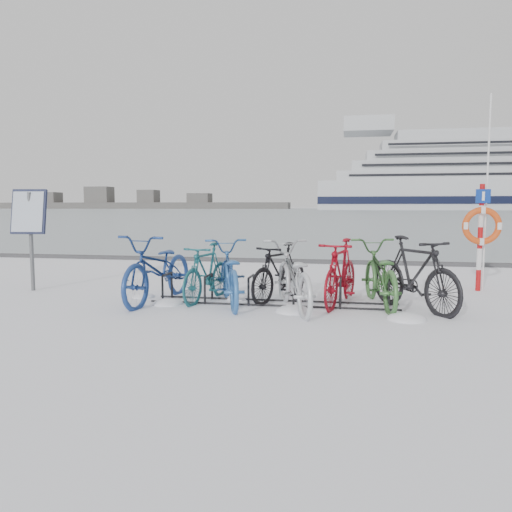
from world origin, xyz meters
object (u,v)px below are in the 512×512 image
(info_board, at_px, (29,218))
(bike_rack, at_px, (273,293))
(lifebuoy_station, at_px, (482,226))
(cruise_ferry, at_px, (490,179))

(info_board, bearing_deg, bike_rack, -14.02)
(bike_rack, bearing_deg, lifebuoy_station, 27.55)
(lifebuoy_station, relative_size, cruise_ferry, 0.03)
(cruise_ferry, bearing_deg, lifebuoy_station, -104.54)
(lifebuoy_station, distance_m, cruise_ferry, 195.31)
(bike_rack, bearing_deg, info_board, 174.58)
(bike_rack, distance_m, lifebuoy_station, 4.19)
(info_board, xyz_separation_m, cruise_ferry, (57.21, 190.24, 10.00))
(lifebuoy_station, height_order, cruise_ferry, cruise_ferry)
(info_board, height_order, cruise_ferry, cruise_ferry)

